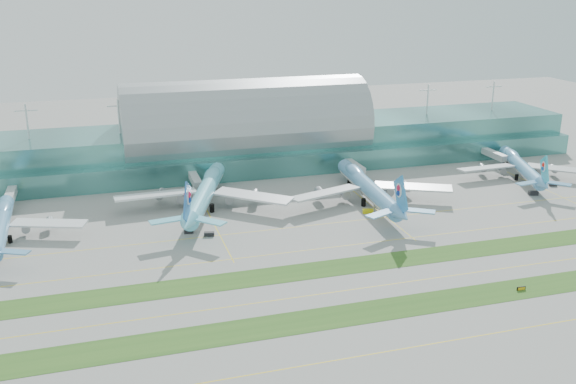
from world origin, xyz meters
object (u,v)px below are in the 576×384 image
object	(u,v)px
airliner_c	(368,186)
airliner_b	(205,192)
taxiway_sign_east	(521,288)
terminal	(246,137)
airliner_d	(521,166)
airliner_a	(1,225)

from	to	relation	value
airliner_c	airliner_b	bearing A→B (deg)	174.13
airliner_b	taxiway_sign_east	xyz separation A→B (m)	(78.12, -99.80, -6.41)
terminal	airliner_d	xyz separation A→B (m)	(118.51, -58.10, -8.30)
terminal	airliner_d	distance (m)	132.24
airliner_b	taxiway_sign_east	size ratio (longest dim) A/B	28.04
airliner_b	airliner_d	xyz separation A→B (m)	(148.76, -0.26, -1.08)
airliner_b	taxiway_sign_east	bearing A→B (deg)	-33.16
airliner_a	taxiway_sign_east	xyz separation A→B (m)	(153.44, -86.81, -5.13)
airliner_d	taxiway_sign_east	distance (m)	122.18
airliner_b	airliner_d	distance (m)	148.76
airliner_b	airliner_c	world-z (taller)	airliner_b
airliner_d	taxiway_sign_east	size ratio (longest dim) A/B	23.64
airliner_b	terminal	bearing A→B (deg)	81.18
airliner_a	terminal	bearing A→B (deg)	31.58
airliner_c	airliner_d	bearing A→B (deg)	12.27
terminal	airliner_c	distance (m)	78.70
taxiway_sign_east	airliner_a	bearing A→B (deg)	152.93
airliner_a	airliner_b	bearing A→B (deg)	7.51
airliner_c	taxiway_sign_east	bearing A→B (deg)	-77.90
airliner_b	airliner_c	xyz separation A→B (m)	(66.06, -11.85, -0.18)
airliner_a	airliner_d	distance (m)	224.44
airliner_a	airliner_b	size ratio (longest dim) A/B	0.84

